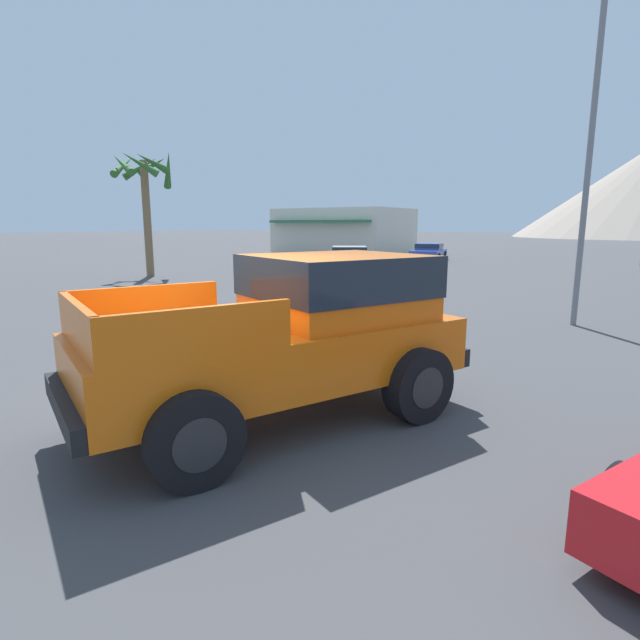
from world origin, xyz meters
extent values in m
plane|color=#424244|center=(0.00, 0.00, 0.00)|extent=(320.00, 320.00, 0.00)
cube|color=orange|center=(0.48, 0.49, 0.87)|extent=(3.66, 5.09, 0.69)
cube|color=orange|center=(0.84, 1.35, 1.63)|extent=(2.50, 2.61, 0.83)
cube|color=#1E2833|center=(0.84, 1.35, 1.78)|extent=(2.55, 2.67, 0.53)
cube|color=orange|center=(-0.92, -0.35, 1.46)|extent=(0.80, 1.76, 0.48)
cube|color=orange|center=(0.86, -1.09, 1.46)|extent=(0.80, 1.76, 0.48)
cube|color=orange|center=(-0.37, -1.54, 1.46)|extent=(1.81, 0.82, 0.48)
cube|color=black|center=(1.40, 2.69, 0.65)|extent=(1.88, 0.91, 0.24)
cube|color=black|center=(-0.44, -1.71, 0.65)|extent=(1.88, 0.91, 0.24)
cylinder|color=black|center=(0.08, 2.23, 0.47)|extent=(0.66, 0.99, 0.94)
cylinder|color=#232326|center=(0.08, 2.23, 0.47)|extent=(0.51, 0.61, 0.52)
cylinder|color=black|center=(1.99, 1.43, 0.47)|extent=(0.66, 0.99, 0.94)
cylinder|color=#232326|center=(1.99, 1.43, 0.47)|extent=(0.51, 0.61, 0.52)
cylinder|color=black|center=(-1.04, -0.45, 0.47)|extent=(0.66, 0.99, 0.94)
cylinder|color=#232326|center=(-1.04, -0.45, 0.47)|extent=(0.51, 0.61, 0.52)
cylinder|color=black|center=(0.87, -1.25, 0.47)|extent=(0.66, 0.99, 0.94)
cylinder|color=#232326|center=(0.87, -1.25, 0.47)|extent=(0.51, 0.61, 0.52)
cylinder|color=black|center=(4.29, 0.02, 0.31)|extent=(0.44, 0.65, 0.61)
cylinder|color=#9E9EA3|center=(4.29, 0.02, 0.31)|extent=(0.34, 0.40, 0.34)
cube|color=#334C9E|center=(-8.43, 28.54, 0.47)|extent=(2.70, 4.79, 0.59)
cube|color=#334C9E|center=(-8.45, 28.65, 0.98)|extent=(1.96, 2.18, 0.43)
cube|color=#1E2833|center=(-8.45, 28.65, 1.03)|extent=(2.00, 2.23, 0.26)
cylinder|color=black|center=(-7.29, 27.34, 0.31)|extent=(0.34, 0.65, 0.62)
cylinder|color=#9E9EA3|center=(-7.29, 27.34, 0.31)|extent=(0.30, 0.38, 0.34)
cylinder|color=black|center=(-9.01, 26.99, 0.31)|extent=(0.34, 0.65, 0.62)
cylinder|color=#9E9EA3|center=(-9.01, 26.99, 0.31)|extent=(0.30, 0.38, 0.34)
cylinder|color=black|center=(-7.85, 30.08, 0.31)|extent=(0.34, 0.65, 0.62)
cylinder|color=#9E9EA3|center=(-7.85, 30.08, 0.31)|extent=(0.30, 0.38, 0.34)
cylinder|color=black|center=(-9.57, 29.73, 0.31)|extent=(0.34, 0.65, 0.62)
cylinder|color=#9E9EA3|center=(-9.57, 29.73, 0.31)|extent=(0.30, 0.38, 0.34)
cube|color=white|center=(-10.47, 20.99, 0.46)|extent=(4.88, 3.95, 0.56)
cube|color=white|center=(-10.37, 21.04, 0.98)|extent=(2.49, 2.38, 0.47)
cube|color=#1E2833|center=(-10.37, 21.04, 1.04)|extent=(2.54, 2.43, 0.28)
cylinder|color=black|center=(-11.23, 19.49, 0.33)|extent=(0.68, 0.53, 0.66)
cylinder|color=#9E9EA3|center=(-11.23, 19.49, 0.33)|extent=(0.43, 0.39, 0.36)
cylinder|color=black|center=(-12.14, 21.00, 0.33)|extent=(0.68, 0.53, 0.66)
cylinder|color=#9E9EA3|center=(-12.14, 21.00, 0.33)|extent=(0.43, 0.39, 0.36)
cylinder|color=black|center=(-8.79, 20.97, 0.33)|extent=(0.68, 0.53, 0.66)
cylinder|color=#9E9EA3|center=(-8.79, 20.97, 0.33)|extent=(0.43, 0.39, 0.36)
cylinder|color=black|center=(-9.70, 22.48, 0.33)|extent=(0.68, 0.53, 0.66)
cylinder|color=#9E9EA3|center=(-9.70, 22.48, 0.33)|extent=(0.43, 0.39, 0.36)
cylinder|color=slate|center=(2.83, 9.30, 4.26)|extent=(0.14, 0.14, 8.53)
cylinder|color=brown|center=(-15.75, 11.29, 2.68)|extent=(0.36, 0.39, 5.37)
cone|color=#2D6028|center=(-14.98, 11.16, 5.21)|extent=(0.64, 1.62, 0.93)
cone|color=#2D6028|center=(-15.13, 12.17, 4.98)|extent=(1.71, 1.36, 1.69)
cone|color=#2D6028|center=(-16.03, 11.99, 5.20)|extent=(1.52, 0.90, 0.98)
cone|color=#2D6028|center=(-16.55, 11.72, 5.12)|extent=(1.11, 1.70, 1.26)
cone|color=#2D6028|center=(-16.65, 10.83, 5.13)|extent=(1.23, 1.93, 1.24)
cone|color=#2D6028|center=(-15.98, 10.32, 5.14)|extent=(2.00, 0.80, 1.22)
cone|color=#2D6028|center=(-15.19, 10.65, 5.13)|extent=(1.50, 1.35, 1.21)
cube|color=beige|center=(-17.80, 33.00, 1.88)|extent=(10.13, 7.58, 3.76)
cube|color=#286B4C|center=(-17.80, 28.86, 2.71)|extent=(9.11, 0.70, 0.20)
camera|label=1|loc=(4.25, -4.24, 2.44)|focal=28.00mm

